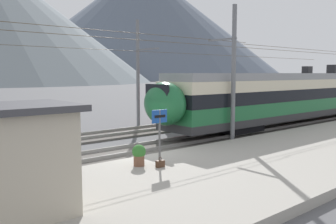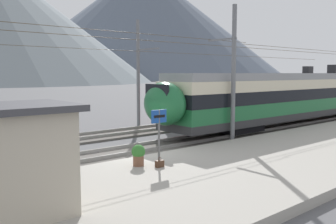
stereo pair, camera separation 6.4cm
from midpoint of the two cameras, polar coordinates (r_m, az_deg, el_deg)
The scene contains 13 objects.
ground_plane at distance 16.50m, azimuth -4.70°, elevation -7.39°, with size 400.00×400.00×0.00m, color #565659.
platform_slab at distance 13.25m, azimuth 6.58°, elevation -10.02°, with size 120.00×7.44×0.34m, color #A39E93.
track_near at distance 17.54m, azimuth -7.20°, elevation -6.38°, with size 120.00×3.00×0.28m.
track_far at distance 21.72m, azimuth -14.27°, elevation -4.11°, with size 120.00×3.00×0.28m.
train_near_platform at distance 29.30m, azimuth 20.30°, elevation 2.55°, with size 28.68×2.93×4.27m.
train_far_track at distance 35.95m, azimuth 17.32°, elevation 3.23°, with size 27.54×3.03×4.27m.
catenary_mast_mid at distance 19.92m, azimuth 9.86°, elevation 6.14°, with size 41.57×2.01×7.44m.
catenary_mast_far_side at distance 26.26m, azimuth -4.59°, elevation 6.34°, with size 41.57×2.54×7.62m.
platform_sign at distance 13.90m, azimuth -1.47°, elevation -1.95°, with size 0.70×0.08×2.12m.
handbag_beside_passenger at distance 10.98m, azimuth -23.02°, elevation -12.29°, with size 0.32×0.18×0.37m.
handbag_near_sign at distance 13.75m, azimuth -1.37°, elevation -8.08°, with size 0.32×0.18×0.39m.
potted_plant_platform_edge at distance 13.90m, azimuth -4.71°, elevation -6.54°, with size 0.52×0.52×0.81m.
mountain_right_ridge at distance 282.72m, azimuth -4.15°, elevation 13.75°, with size 211.36×211.36×83.47m, color #515B6B.
Camera 1 is at (-9.34, -13.05, 3.83)m, focal length 38.92 mm.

